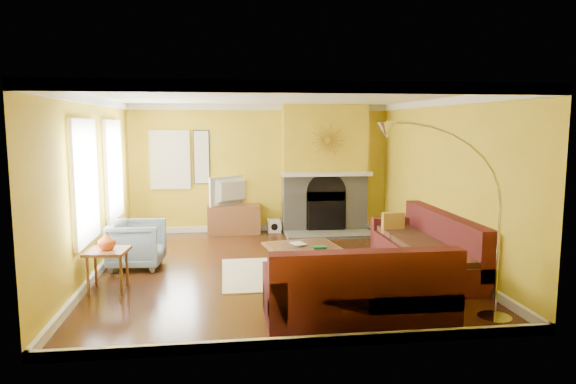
{
  "coord_description": "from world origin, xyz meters",
  "views": [
    {
      "loc": [
        -0.82,
        -7.93,
        2.28
      ],
      "look_at": [
        0.25,
        0.4,
        1.17
      ],
      "focal_mm": 32.0,
      "sensor_mm": 36.0,
      "label": 1
    }
  ],
  "objects": [
    {
      "name": "baseboard",
      "position": [
        0.0,
        0.0,
        0.06
      ],
      "size": [
        5.5,
        6.0,
        0.12
      ],
      "primitive_type": null,
      "color": "white",
      "rests_on": "floor"
    },
    {
      "name": "media_console",
      "position": [
        -0.6,
        2.75,
        0.3
      ],
      "size": [
        1.09,
        0.49,
        0.6
      ],
      "primitive_type": "cube",
      "color": "brown",
      "rests_on": "floor"
    },
    {
      "name": "coffee_table",
      "position": [
        0.4,
        -0.35,
        0.21
      ],
      "size": [
        1.25,
        1.25,
        0.43
      ],
      "primitive_type": null,
      "rotation": [
        0.0,
        0.0,
        0.18
      ],
      "color": "white",
      "rests_on": "floor"
    },
    {
      "name": "mantel",
      "position": [
        1.35,
        2.56,
        1.25
      ],
      "size": [
        1.92,
        0.22,
        0.08
      ],
      "primitive_type": "cube",
      "color": "white",
      "rests_on": "fireplace"
    },
    {
      "name": "arc_lamp",
      "position": [
        1.68,
        -2.55,
        1.15
      ],
      "size": [
        1.45,
        0.36,
        2.3
      ],
      "primitive_type": null,
      "color": "silver",
      "rests_on": "floor"
    },
    {
      "name": "wall_art",
      "position": [
        -1.25,
        2.97,
        1.6
      ],
      "size": [
        0.34,
        0.04,
        1.14
      ],
      "primitive_type": "cube",
      "color": "white",
      "rests_on": "wall_back"
    },
    {
      "name": "hearth",
      "position": [
        1.35,
        2.25,
        0.03
      ],
      "size": [
        1.8,
        0.7,
        0.06
      ],
      "primitive_type": "cube",
      "color": "gray",
      "rests_on": "floor"
    },
    {
      "name": "wall_right",
      "position": [
        2.76,
        0.0,
        1.35
      ],
      "size": [
        0.02,
        6.0,
        2.7
      ],
      "primitive_type": "cube",
      "color": "gold",
      "rests_on": "ground"
    },
    {
      "name": "armchair",
      "position": [
        -2.2,
        0.35,
        0.38
      ],
      "size": [
        0.88,
        0.86,
        0.75
      ],
      "primitive_type": "imported",
      "rotation": [
        0.0,
        0.0,
        1.5
      ],
      "color": "gray",
      "rests_on": "floor"
    },
    {
      "name": "sunburst",
      "position": [
        1.35,
        2.57,
        1.95
      ],
      "size": [
        0.7,
        0.04,
        0.7
      ],
      "primitive_type": null,
      "color": "olive",
      "rests_on": "fireplace"
    },
    {
      "name": "window_back",
      "position": [
        -1.9,
        2.96,
        1.55
      ],
      "size": [
        0.82,
        0.06,
        1.22
      ],
      "primitive_type": "cube",
      "color": "white",
      "rests_on": "wall_back"
    },
    {
      "name": "sectional_sofa",
      "position": [
        1.2,
        -0.85,
        0.45
      ],
      "size": [
        3.1,
        3.7,
        0.9
      ],
      "primitive_type": null,
      "color": "#551B1D",
      "rests_on": "floor"
    },
    {
      "name": "book",
      "position": [
        0.24,
        -0.24,
        0.44
      ],
      "size": [
        0.27,
        0.31,
        0.03
      ],
      "primitive_type": "imported",
      "rotation": [
        0.0,
        0.0,
        0.33
      ],
      "color": "white",
      "rests_on": "coffee_table"
    },
    {
      "name": "ceiling",
      "position": [
        0.0,
        0.0,
        2.71
      ],
      "size": [
        5.5,
        6.0,
        0.02
      ],
      "primitive_type": "cube",
      "color": "white",
      "rests_on": "ground"
    },
    {
      "name": "subwoofer",
      "position": [
        0.25,
        2.78,
        0.14
      ],
      "size": [
        0.27,
        0.27,
        0.27
      ],
      "primitive_type": "cube",
      "color": "white",
      "rests_on": "floor"
    },
    {
      "name": "floor",
      "position": [
        0.0,
        0.0,
        -0.01
      ],
      "size": [
        5.5,
        6.0,
        0.02
      ],
      "primitive_type": "cube",
      "color": "#4D2610",
      "rests_on": "ground"
    },
    {
      "name": "tv",
      "position": [
        -0.6,
        2.75,
        0.9
      ],
      "size": [
        0.92,
        0.74,
        0.61
      ],
      "primitive_type": "imported",
      "rotation": [
        0.0,
        0.0,
        3.79
      ],
      "color": "black",
      "rests_on": "media_console"
    },
    {
      "name": "crown_molding",
      "position": [
        0.0,
        0.0,
        2.64
      ],
      "size": [
        5.5,
        6.0,
        0.12
      ],
      "primitive_type": null,
      "color": "white",
      "rests_on": "ceiling"
    },
    {
      "name": "wall_front",
      "position": [
        0.0,
        -3.01,
        1.35
      ],
      "size": [
        5.5,
        0.02,
        2.7
      ],
      "primitive_type": "cube",
      "color": "gold",
      "rests_on": "ground"
    },
    {
      "name": "vase",
      "position": [
        -2.4,
        -0.85,
        0.71
      ],
      "size": [
        0.28,
        0.28,
        0.25
      ],
      "primitive_type": "imported",
      "rotation": [
        0.0,
        0.0,
        -0.18
      ],
      "color": "orange",
      "rests_on": "side_table"
    },
    {
      "name": "fireplace",
      "position": [
        1.35,
        2.8,
        1.35
      ],
      "size": [
        1.8,
        0.4,
        2.7
      ],
      "primitive_type": null,
      "color": "gray",
      "rests_on": "floor"
    },
    {
      "name": "side_table",
      "position": [
        -2.4,
        -0.85,
        0.29
      ],
      "size": [
        0.58,
        0.58,
        0.59
      ],
      "primitive_type": null,
      "rotation": [
        0.0,
        0.0,
        -0.1
      ],
      "color": "brown",
      "rests_on": "floor"
    },
    {
      "name": "window_left_near",
      "position": [
        -2.72,
        1.3,
        1.5
      ],
      "size": [
        0.06,
        1.22,
        1.72
      ],
      "primitive_type": "cube",
      "color": "white",
      "rests_on": "wall_left"
    },
    {
      "name": "wall_back",
      "position": [
        0.0,
        3.01,
        1.35
      ],
      "size": [
        5.5,
        0.02,
        2.7
      ],
      "primitive_type": "cube",
      "color": "gold",
      "rests_on": "ground"
    },
    {
      "name": "rug",
      "position": [
        0.35,
        -0.3,
        0.01
      ],
      "size": [
        2.4,
        1.8,
        0.02
      ],
      "primitive_type": "cube",
      "color": "beige",
      "rests_on": "floor"
    },
    {
      "name": "wall_left",
      "position": [
        -2.76,
        0.0,
        1.35
      ],
      "size": [
        0.02,
        6.0,
        2.7
      ],
      "primitive_type": "cube",
      "color": "gold",
      "rests_on": "ground"
    },
    {
      "name": "window_left_far",
      "position": [
        -2.72,
        -0.6,
        1.5
      ],
      "size": [
        0.06,
        1.22,
        1.72
      ],
      "primitive_type": "cube",
      "color": "white",
      "rests_on": "wall_left"
    }
  ]
}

